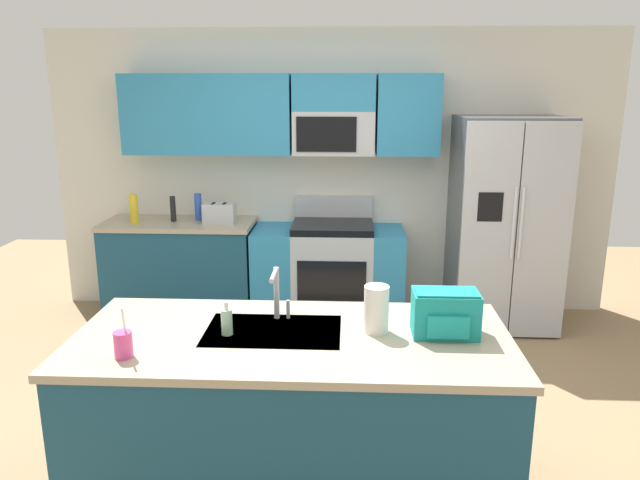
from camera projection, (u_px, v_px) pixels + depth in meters
name	position (u px, v px, depth m)	size (l,w,h in m)	color
ground_plane	(321.00, 420.00, 3.86)	(9.00, 9.00, 0.00)	#997A56
kitchen_wall_unit	(316.00, 156.00, 5.52)	(5.20, 0.43, 2.60)	silver
back_counter	(181.00, 268.00, 5.56)	(1.36, 0.63, 0.90)	navy
range_oven	(328.00, 271.00, 5.50)	(1.36, 0.61, 1.10)	#B7BABF
refrigerator	(505.00, 224.00, 5.24)	(0.90, 0.76, 1.85)	#4C4F54
island_counter	(293.00, 415.00, 3.07)	(2.17, 0.97, 0.90)	navy
toaster	(219.00, 213.00, 5.36)	(0.28, 0.16, 0.18)	#B7BABF
pepper_mill	(173.00, 209.00, 5.42)	(0.05, 0.05, 0.23)	black
bottle_blue	(198.00, 207.00, 5.46)	(0.07, 0.07, 0.25)	blue
bottle_yellow	(134.00, 208.00, 5.37)	(0.08, 0.08, 0.26)	yellow
sink_faucet	(277.00, 290.00, 3.11)	(0.08, 0.21, 0.28)	#B7BABF
drink_cup_pink	(123.00, 344.00, 2.70)	(0.08, 0.08, 0.24)	#EA4C93
soap_dispenser	(227.00, 321.00, 2.95)	(0.06, 0.06, 0.17)	#A5D8B2
paper_towel_roll	(376.00, 309.00, 2.97)	(0.12, 0.12, 0.24)	white
backpack	(445.00, 312.00, 2.94)	(0.32, 0.22, 0.23)	teal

